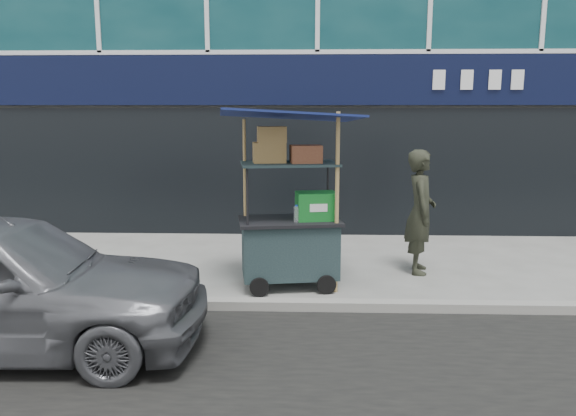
{
  "coord_description": "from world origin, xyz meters",
  "views": [
    {
      "loc": [
        -0.17,
        -6.65,
        2.41
      ],
      "look_at": [
        -0.44,
        1.2,
        1.0
      ],
      "focal_mm": 35.0,
      "sensor_mm": 36.0,
      "label": 1
    }
  ],
  "objects": [
    {
      "name": "vendor_cart",
      "position": [
        -0.38,
        0.71,
        0.85
      ],
      "size": [
        1.96,
        1.52,
        2.41
      ],
      "rotation": [
        0.0,
        0.0,
        0.16
      ],
      "color": "black",
      "rests_on": "ground"
    },
    {
      "name": "vendor_man",
      "position": [
        1.49,
        1.46,
        0.91
      ],
      "size": [
        0.51,
        0.71,
        1.82
      ],
      "primitive_type": "imported",
      "rotation": [
        0.0,
        0.0,
        1.45
      ],
      "color": "#26291E",
      "rests_on": "ground"
    },
    {
      "name": "ground",
      "position": [
        0.0,
        0.0,
        0.0
      ],
      "size": [
        80.0,
        80.0,
        0.0
      ],
      "primitive_type": "plane",
      "color": "slate",
      "rests_on": "ground"
    },
    {
      "name": "curb",
      "position": [
        0.0,
        -0.2,
        0.06
      ],
      "size": [
        80.0,
        0.18,
        0.12
      ],
      "primitive_type": "cube",
      "color": "gray",
      "rests_on": "ground"
    }
  ]
}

